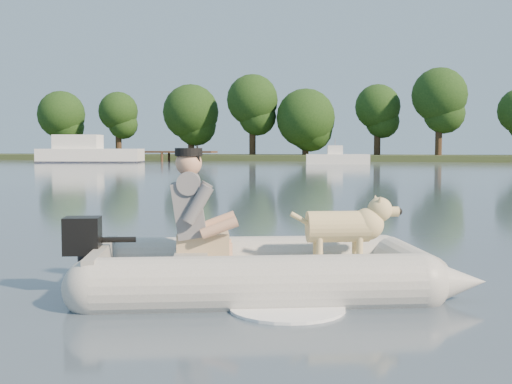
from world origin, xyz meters
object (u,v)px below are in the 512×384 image
(dock, at_px, (128,156))
(man, at_px, (191,205))
(cabin_cruiser, at_px, (91,149))
(dinghy, at_px, (269,225))
(motorboat, at_px, (337,152))
(dog, at_px, (338,232))

(dock, bearing_deg, man, -63.51)
(dock, distance_m, cabin_cruiser, 5.57)
(dock, relative_size, dinghy, 3.56)
(cabin_cruiser, bearing_deg, motorboat, -12.59)
(cabin_cruiser, bearing_deg, man, -73.32)
(dinghy, distance_m, dog, 0.69)
(motorboat, bearing_deg, cabin_cruiser, 169.89)
(dinghy, relative_size, motorboat, 0.95)
(dinghy, distance_m, man, 0.76)
(dog, xyz_separation_m, cabin_cruiser, (-28.46, 46.49, 0.72))
(dinghy, height_order, motorboat, motorboat)
(dinghy, height_order, dog, dinghy)
(cabin_cruiser, bearing_deg, dog, -71.86)
(dock, bearing_deg, motorboat, -13.51)
(motorboat, bearing_deg, dock, 155.64)
(dock, distance_m, dinghy, 58.68)
(dock, distance_m, dog, 58.72)
(dinghy, height_order, man, man)
(dock, height_order, dinghy, dinghy)
(dog, bearing_deg, man, -180.00)
(cabin_cruiser, xyz_separation_m, motorboat, (22.41, 0.29, -0.24))
(dinghy, bearing_deg, man, 175.76)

